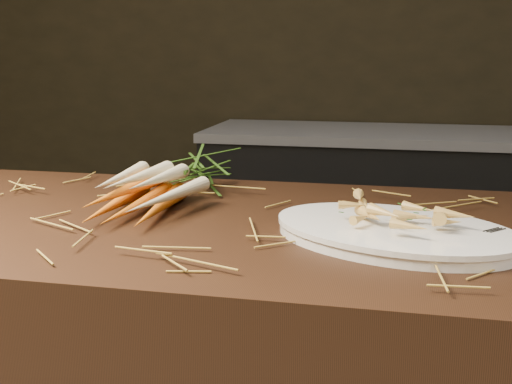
# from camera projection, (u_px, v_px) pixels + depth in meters

# --- Properties ---
(back_counter) EXTENTS (1.82, 0.62, 0.84)m
(back_counter) POSITION_uv_depth(u_px,v_px,m) (405.00, 222.00, 2.95)
(back_counter) COLOR black
(back_counter) RESTS_ON ground
(straw_bedding) EXTENTS (1.40, 0.60, 0.02)m
(straw_bedding) POSITION_uv_depth(u_px,v_px,m) (251.00, 216.00, 1.11)
(straw_bedding) COLOR olive
(straw_bedding) RESTS_ON main_counter
(root_veg_bunch) EXTENTS (0.19, 0.50, 0.09)m
(root_veg_bunch) POSITION_uv_depth(u_px,v_px,m) (168.00, 176.00, 1.28)
(root_veg_bunch) COLOR orange
(root_veg_bunch) RESTS_ON main_counter
(serving_platter) EXTENTS (0.45, 0.38, 0.02)m
(serving_platter) POSITION_uv_depth(u_px,v_px,m) (393.00, 234.00, 1.00)
(serving_platter) COLOR white
(serving_platter) RESTS_ON main_counter
(roasted_veg_heap) EXTENTS (0.23, 0.20, 0.04)m
(roasted_veg_heap) POSITION_uv_depth(u_px,v_px,m) (394.00, 215.00, 0.99)
(roasted_veg_heap) COLOR #AE8832
(roasted_veg_heap) RESTS_ON serving_platter
(serving_fork) EXTENTS (0.11, 0.11, 0.00)m
(serving_fork) POSITION_uv_depth(u_px,v_px,m) (481.00, 244.00, 0.91)
(serving_fork) COLOR silver
(serving_fork) RESTS_ON serving_platter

